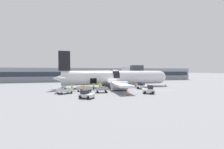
% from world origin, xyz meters
% --- Properties ---
extents(ground_plane, '(500.00, 500.00, 0.00)m').
position_xyz_m(ground_plane, '(0.00, 0.00, 0.00)').
color(ground_plane, gray).
extents(apron_marking_line, '(24.11, 2.13, 0.01)m').
position_xyz_m(apron_marking_line, '(1.20, -5.96, 0.00)').
color(apron_marking_line, silver).
rests_on(apron_marking_line, ground_plane).
extents(terminal_strip, '(96.64, 14.07, 5.87)m').
position_xyz_m(terminal_strip, '(0.00, 32.85, 2.94)').
color(terminal_strip, gray).
rests_on(terminal_strip, ground_plane).
extents(jet_bridge_stub, '(3.99, 11.85, 6.39)m').
position_xyz_m(jet_bridge_stub, '(9.13, 9.61, 4.53)').
color(jet_bridge_stub, '#4C4C51').
rests_on(jet_bridge_stub, ground_plane).
extents(airplane, '(33.10, 27.50, 9.86)m').
position_xyz_m(airplane, '(0.75, 2.72, 2.58)').
color(airplane, silver).
rests_on(airplane, ground_plane).
extents(baggage_tug_lead, '(2.67, 2.34, 1.72)m').
position_xyz_m(baggage_tug_lead, '(4.86, -10.06, 0.71)').
color(baggage_tug_lead, white).
rests_on(baggage_tug_lead, ground_plane).
extents(baggage_tug_mid, '(3.13, 3.27, 1.70)m').
position_xyz_m(baggage_tug_mid, '(6.83, -3.24, 0.73)').
color(baggage_tug_mid, silver).
rests_on(baggage_tug_mid, ground_plane).
extents(baggage_tug_rear, '(2.78, 2.67, 1.39)m').
position_xyz_m(baggage_tug_rear, '(-7.79, -11.86, 0.59)').
color(baggage_tug_rear, silver).
rests_on(baggage_tug_rear, ground_plane).
extents(baggage_cart_loading, '(4.08, 2.82, 1.16)m').
position_xyz_m(baggage_cart_loading, '(-7.67, -4.16, 0.61)').
color(baggage_cart_loading, '#B7BABF').
rests_on(baggage_cart_loading, ground_plane).
extents(baggage_cart_queued, '(3.54, 2.06, 1.12)m').
position_xyz_m(baggage_cart_queued, '(-4.14, -6.33, 0.55)').
color(baggage_cart_queued, '#999BA0').
rests_on(baggage_cart_queued, ground_plane).
extents(baggage_cart_empty, '(3.76, 2.86, 1.10)m').
position_xyz_m(baggage_cart_empty, '(-11.61, -5.91, 0.49)').
color(baggage_cart_empty, silver).
rests_on(baggage_cart_empty, ground_plane).
extents(ground_crew_loader_a, '(0.43, 0.54, 1.54)m').
position_xyz_m(ground_crew_loader_a, '(-5.42, -1.68, 0.81)').
color(ground_crew_loader_a, '#2D2D33').
rests_on(ground_crew_loader_a, ground_plane).
extents(ground_crew_loader_b, '(0.52, 0.52, 1.62)m').
position_xyz_m(ground_crew_loader_b, '(-3.87, -2.74, 0.85)').
color(ground_crew_loader_b, '#1E2338').
rests_on(ground_crew_loader_b, ground_plane).
extents(ground_crew_driver, '(0.52, 0.52, 1.64)m').
position_xyz_m(ground_crew_driver, '(-10.47, -3.57, 0.86)').
color(ground_crew_driver, black).
rests_on(ground_crew_driver, ground_plane).
extents(ground_crew_supervisor, '(0.64, 0.52, 1.85)m').
position_xyz_m(ground_crew_supervisor, '(-3.85, -1.46, 0.97)').
color(ground_crew_supervisor, black).
rests_on(ground_crew_supervisor, ground_plane).
extents(ground_crew_helper, '(0.53, 0.61, 1.79)m').
position_xyz_m(ground_crew_helper, '(-7.98, -7.11, 0.94)').
color(ground_crew_helper, black).
rests_on(ground_crew_helper, ground_plane).
extents(safety_cone_nose, '(0.46, 0.46, 0.65)m').
position_xyz_m(safety_cone_nose, '(17.59, 2.38, 0.30)').
color(safety_cone_nose, black).
rests_on(safety_cone_nose, ground_plane).
extents(safety_cone_engine_left, '(0.60, 0.60, 0.76)m').
position_xyz_m(safety_cone_engine_left, '(0.08, -10.98, 0.36)').
color(safety_cone_engine_left, black).
rests_on(safety_cone_engine_left, ground_plane).
extents(safety_cone_wingtip, '(0.59, 0.59, 0.65)m').
position_xyz_m(safety_cone_wingtip, '(1.29, -4.54, 0.30)').
color(safety_cone_wingtip, black).
rests_on(safety_cone_wingtip, ground_plane).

